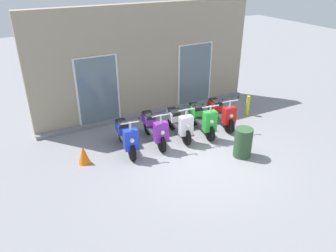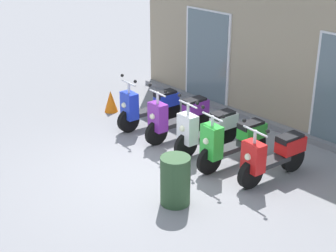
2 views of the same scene
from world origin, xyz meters
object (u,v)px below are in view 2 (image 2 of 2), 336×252
object	(u,v)px
scooter_purple	(178,116)
scooter_white	(207,129)
scooter_green	(232,141)
scooter_blue	(149,106)
scooter_red	(273,156)
traffic_cone	(111,101)
trash_bin	(175,180)

from	to	relation	value
scooter_purple	scooter_white	bearing A→B (deg)	-1.11
scooter_purple	scooter_green	world-z (taller)	scooter_purple
scooter_blue	scooter_green	size ratio (longest dim) A/B	0.97
scooter_green	scooter_red	size ratio (longest dim) A/B	1.06
traffic_cone	trash_bin	xyz separation A→B (m)	(3.98, -1.70, 0.16)
scooter_blue	trash_bin	distance (m)	3.26
scooter_blue	scooter_red	bearing A→B (deg)	0.23
scooter_white	scooter_purple	bearing A→B (deg)	178.89
scooter_purple	scooter_green	bearing A→B (deg)	-4.80
scooter_purple	scooter_green	size ratio (longest dim) A/B	1.00
scooter_purple	trash_bin	distance (m)	2.57
scooter_green	scooter_red	distance (m)	0.84
scooter_purple	scooter_red	bearing A→B (deg)	-0.10
scooter_green	trash_bin	bearing A→B (deg)	-81.98
scooter_white	scooter_green	size ratio (longest dim) A/B	0.96
scooter_purple	trash_bin	size ratio (longest dim) A/B	2.00
scooter_white	traffic_cone	distance (m)	3.00
scooter_blue	traffic_cone	distance (m)	1.29
scooter_red	scooter_green	bearing A→B (deg)	-171.15
scooter_red	traffic_cone	xyz separation A→B (m)	(-4.57, -0.11, -0.20)
traffic_cone	trash_bin	bearing A→B (deg)	-23.12
scooter_green	traffic_cone	distance (m)	3.75
scooter_blue	scooter_purple	xyz separation A→B (m)	(0.89, 0.02, 0.04)
trash_bin	scooter_purple	bearing A→B (deg)	135.15
scooter_red	traffic_cone	size ratio (longest dim) A/B	3.04
scooter_blue	scooter_green	bearing A→B (deg)	-2.67
scooter_blue	scooter_green	xyz separation A→B (m)	(2.48, -0.12, 0.05)
scooter_white	scooter_red	bearing A→B (deg)	0.43
scooter_white	traffic_cone	world-z (taller)	scooter_white
scooter_blue	traffic_cone	world-z (taller)	scooter_blue
scooter_purple	traffic_cone	xyz separation A→B (m)	(-2.16, -0.11, -0.24)
scooter_red	trash_bin	size ratio (longest dim) A/B	1.89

